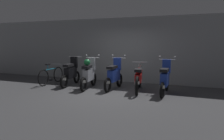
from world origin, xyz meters
TOP-DOWN VIEW (x-y plane):
  - ground_plane at (0.00, 0.00)m, footprint 80.00×80.00m
  - back_wall at (0.00, 2.48)m, footprint 16.00×0.30m
  - motorbike_slot_0 at (-1.91, 0.72)m, footprint 0.56×1.68m
  - motorbike_slot_1 at (-0.96, 0.49)m, footprint 0.59×1.68m
  - motorbike_slot_2 at (0.00, 0.72)m, footprint 0.59×1.68m
  - motorbike_slot_3 at (0.95, 0.72)m, footprint 0.60×1.93m
  - motorbike_slot_4 at (1.90, 0.59)m, footprint 0.59×1.68m
  - bicycle at (-2.88, 0.69)m, footprint 0.50×1.73m

SIDE VIEW (x-z plane):
  - ground_plane at x=0.00m, z-range 0.00..0.00m
  - bicycle at x=-2.88m, z-range -0.08..0.80m
  - motorbike_slot_3 at x=0.95m, z-range -0.03..1.01m
  - motorbike_slot_0 at x=-1.91m, z-range -0.06..1.11m
  - motorbike_slot_2 at x=0.00m, z-range -0.12..1.17m
  - motorbike_slot_4 at x=1.90m, z-range -0.12..1.17m
  - motorbike_slot_1 at x=-0.96m, z-range -0.08..1.21m
  - back_wall at x=0.00m, z-range 0.00..2.86m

